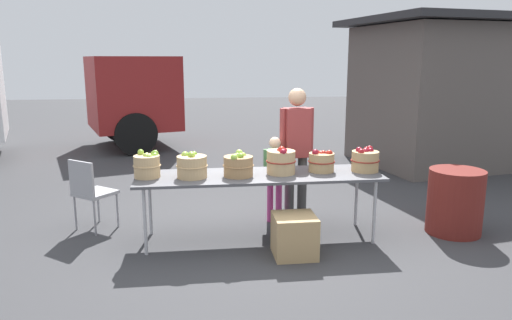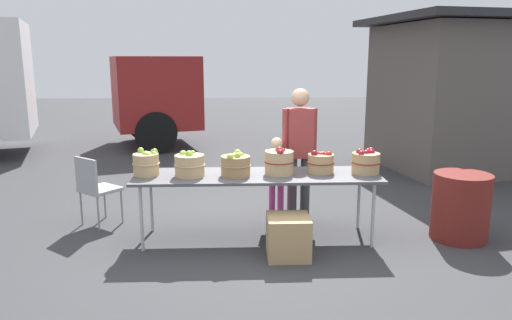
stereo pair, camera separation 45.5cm
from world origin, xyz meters
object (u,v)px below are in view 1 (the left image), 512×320
object	(u,v)px
market_table	(259,178)
folding_chair	(90,189)
produce_crate	(294,236)
vendor_adult	(296,143)
child_customer	(275,173)
apple_basket_red_0	(281,161)
trash_barrel	(455,202)
apple_basket_green_2	(238,165)
apple_basket_green_1	(192,166)
apple_basket_red_2	(365,160)
apple_basket_green_0	(147,165)
apple_basket_red_1	(322,161)

from	to	relation	value
market_table	folding_chair	xyz separation A→B (m)	(-1.93, 0.52, -0.21)
produce_crate	folding_chair	bearing A→B (deg)	155.06
vendor_adult	child_customer	bearing A→B (deg)	12.28
apple_basket_red_0	folding_chair	bearing A→B (deg)	166.75
trash_barrel	apple_basket_green_2	bearing A→B (deg)	178.95
apple_basket_green_1	apple_basket_red_2	distance (m)	1.95
folding_chair	child_customer	bearing A→B (deg)	-140.46
apple_basket_green_0	produce_crate	world-z (taller)	apple_basket_green_0
apple_basket_green_0	market_table	bearing A→B (deg)	-1.30
trash_barrel	market_table	bearing A→B (deg)	177.73
apple_basket_green_2	folding_chair	distance (m)	1.83
apple_basket_red_1	vendor_adult	size ratio (longest dim) A/B	0.18
apple_basket_green_0	trash_barrel	distance (m)	3.53
apple_basket_green_1	trash_barrel	distance (m)	3.06
apple_basket_green_1	apple_basket_red_0	distance (m)	0.98
apple_basket_green_1	apple_basket_red_2	size ratio (longest dim) A/B	1.05
apple_basket_red_0	child_customer	world-z (taller)	child_customer
apple_basket_red_1	produce_crate	bearing A→B (deg)	-126.36
apple_basket_red_0	produce_crate	size ratio (longest dim) A/B	0.77
apple_basket_red_1	folding_chair	xyz separation A→B (m)	(-2.65, 0.47, -0.36)
market_table	produce_crate	size ratio (longest dim) A/B	6.26
market_table	apple_basket_green_2	distance (m)	0.29
apple_basket_green_0	apple_basket_red_0	distance (m)	1.46
child_customer	folding_chair	size ratio (longest dim) A/B	1.25
apple_basket_red_0	apple_basket_red_1	world-z (taller)	apple_basket_red_0
apple_basket_green_0	apple_basket_red_2	xyz separation A→B (m)	(2.42, -0.02, -0.01)
vendor_adult	apple_basket_red_0	bearing A→B (deg)	57.04
trash_barrel	produce_crate	bearing A→B (deg)	-167.96
apple_basket_green_1	apple_basket_red_1	xyz separation A→B (m)	(1.45, 0.10, -0.01)
apple_basket_green_0	apple_basket_red_2	world-z (taller)	apple_basket_green_0
apple_basket_green_1	trash_barrel	bearing A→B (deg)	-0.95
apple_basket_red_0	apple_basket_red_2	bearing A→B (deg)	0.04
apple_basket_green_0	folding_chair	distance (m)	0.95
apple_basket_red_2	produce_crate	distance (m)	1.24
apple_basket_green_0	vendor_adult	xyz separation A→B (m)	(1.76, 0.62, 0.09)
apple_basket_red_2	produce_crate	bearing A→B (deg)	-150.12
market_table	apple_basket_red_2	size ratio (longest dim) A/B	8.32
apple_basket_red_2	trash_barrel	distance (m)	1.19
apple_basket_red_1	vendor_adult	xyz separation A→B (m)	(-0.17, 0.59, 0.11)
apple_basket_green_1	apple_basket_red_1	bearing A→B (deg)	3.79
market_table	vendor_adult	distance (m)	0.89
apple_basket_red_0	vendor_adult	xyz separation A→B (m)	(0.31, 0.64, 0.09)
market_table	trash_barrel	xyz separation A→B (m)	(2.28, -0.09, -0.34)
market_table	vendor_adult	xyz separation A→B (m)	(0.55, 0.65, 0.26)
apple_basket_green_0	folding_chair	xyz separation A→B (m)	(-0.72, 0.50, -0.38)
apple_basket_red_0	apple_basket_red_2	distance (m)	0.97
produce_crate	child_customer	bearing A→B (deg)	91.85
apple_basket_red_2	vendor_adult	world-z (taller)	vendor_adult
market_table	apple_basket_green_0	world-z (taller)	apple_basket_green_0
apple_basket_green_0	apple_basket_red_1	bearing A→B (deg)	0.85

